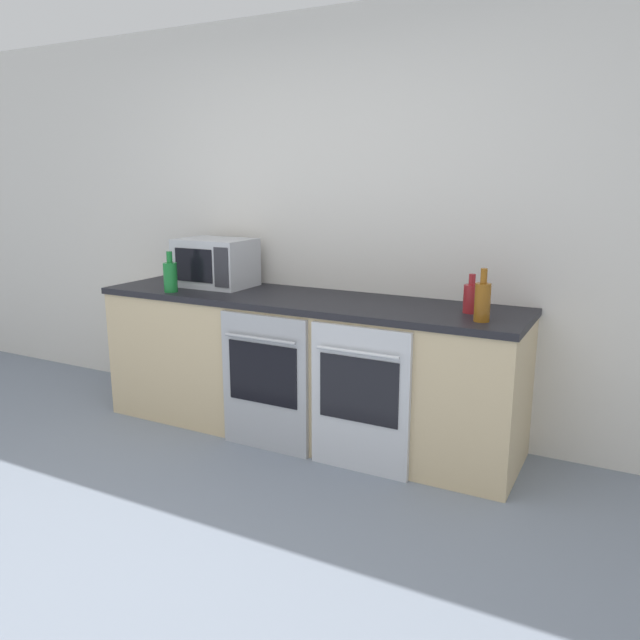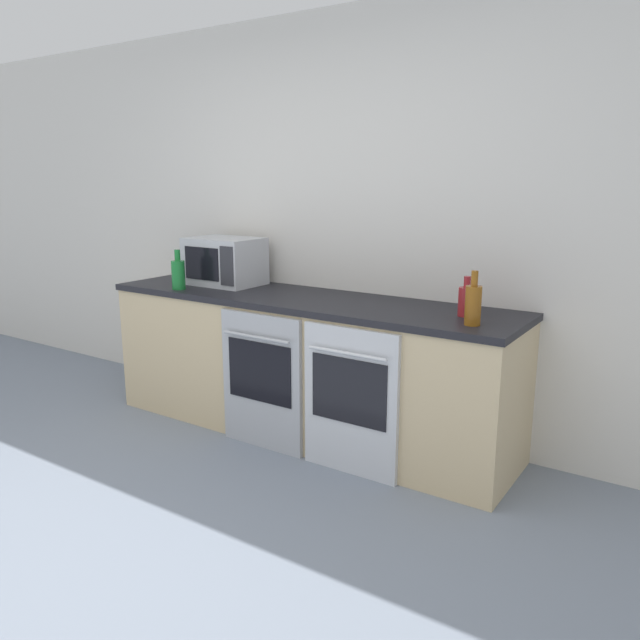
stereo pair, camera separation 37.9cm
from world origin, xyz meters
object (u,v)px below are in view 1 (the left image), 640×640
object	(u,v)px
oven_right	(359,400)
bottle_amber	(482,301)
bottle_green	(170,276)
oven_left	(264,383)
bottle_red	(471,298)
microwave	(216,263)

from	to	relation	value
oven_right	bottle_amber	xyz separation A→B (m)	(0.59, 0.19, 0.57)
bottle_amber	bottle_green	bearing A→B (deg)	-177.56
bottle_green	oven_right	bearing A→B (deg)	-4.42
oven_left	oven_right	distance (m)	0.61
oven_right	bottle_green	size ratio (longest dim) A/B	3.17
bottle_green	bottle_red	world-z (taller)	bottle_green
bottle_amber	bottle_red	distance (m)	0.21
oven_right	microwave	distance (m)	1.46
oven_left	bottle_amber	distance (m)	1.34
oven_right	microwave	world-z (taller)	microwave
microwave	bottle_amber	bearing A→B (deg)	-7.16
oven_left	bottle_green	size ratio (longest dim) A/B	3.17
oven_left	microwave	size ratio (longest dim) A/B	1.68
bottle_green	bottle_amber	world-z (taller)	bottle_amber
oven_left	microwave	world-z (taller)	microwave
oven_right	bottle_amber	world-z (taller)	bottle_amber
oven_right	bottle_red	bearing A→B (deg)	37.29
bottle_green	bottle_amber	size ratio (longest dim) A/B	0.95
microwave	oven_right	bearing A→B (deg)	-18.57
bottle_amber	bottle_red	size ratio (longest dim) A/B	1.28
bottle_red	bottle_amber	bearing A→B (deg)	-60.41
microwave	bottle_red	distance (m)	1.74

